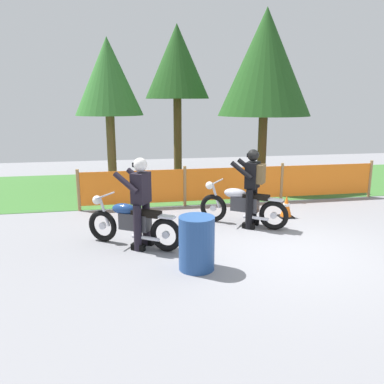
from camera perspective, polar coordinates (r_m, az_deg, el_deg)
name	(u,v)px	position (r m, az deg, el deg)	size (l,w,h in m)	color
ground	(287,250)	(7.50, 13.64, -8.18)	(24.00, 24.00, 0.02)	gray
grass_verge	(212,184)	(12.94, 2.89, 1.21)	(24.00, 5.12, 0.01)	#386B2D
barrier_fence	(234,183)	(10.41, 6.20, 1.24)	(8.08, 0.08, 1.05)	#997547
tree_leftmost	(108,78)	(12.84, -12.15, 16.01)	(2.12, 2.12, 4.60)	brown
tree_near_left	(177,63)	(13.80, -2.20, 18.31)	(2.18, 2.18, 5.18)	brown
tree_near_right	(265,63)	(12.78, 10.68, 18.01)	(2.88, 2.88, 5.43)	brown
motorcycle_lead	(132,223)	(7.39, -8.73, -4.45)	(1.72, 1.18, 0.94)	black
motorcycle_trailing	(242,205)	(8.58, 7.32, -1.90)	(1.69, 1.27, 0.95)	black
rider_lead	(140,200)	(7.17, -7.53, -1.12)	(0.73, 0.72, 1.69)	black
rider_trailing	(253,184)	(8.40, 8.84, 1.18)	(0.78, 0.73, 1.69)	black
traffic_cone	(286,207)	(9.42, 13.61, -2.07)	(0.32, 0.32, 0.53)	black
spare_drum	(197,243)	(6.33, 0.68, -7.48)	(0.58, 0.58, 0.88)	navy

